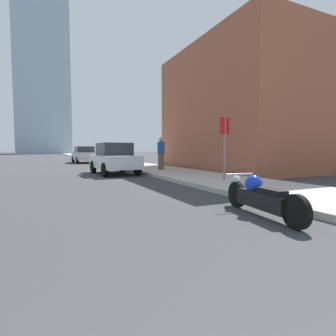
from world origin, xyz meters
TOP-DOWN VIEW (x-y plane):
  - sidewalk at (5.43, 40.00)m, footprint 3.29×240.00m
  - brick_storefront at (11.48, 14.00)m, footprint 8.40×9.91m
  - distant_tower at (-1.04, 100.06)m, footprint 16.37×16.37m
  - motorcycle at (3.04, 4.55)m, footprint 0.62×2.25m
  - parked_car_white at (2.56, 14.29)m, footprint 2.02×3.94m
  - parked_car_silver at (2.72, 27.37)m, footprint 2.07×4.57m
  - stop_sign at (5.29, 8.64)m, footprint 0.57×0.26m
  - pedestrian at (5.26, 14.41)m, footprint 0.36×0.26m

SIDE VIEW (x-z plane):
  - sidewalk at x=5.43m, z-range 0.00..0.15m
  - motorcycle at x=3.04m, z-range -0.01..0.75m
  - parked_car_silver at x=2.72m, z-range 0.01..1.59m
  - parked_car_white at x=2.56m, z-range 0.00..1.61m
  - pedestrian at x=5.26m, z-range 0.19..2.01m
  - stop_sign at x=5.29m, z-range 0.56..2.83m
  - brick_storefront at x=11.48m, z-range 0.00..7.49m
  - distant_tower at x=-1.04m, z-range 0.00..68.72m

